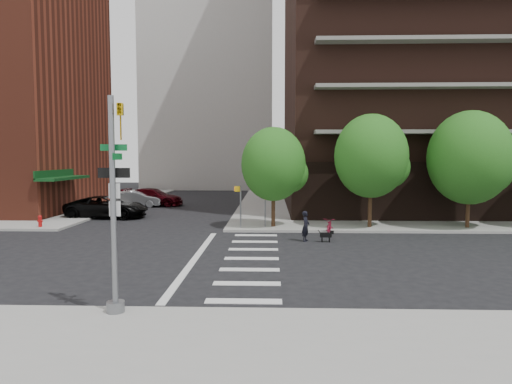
{
  "coord_description": "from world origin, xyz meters",
  "views": [
    {
      "loc": [
        3.84,
        -19.84,
        4.49
      ],
      "look_at": [
        3.0,
        6.0,
        2.5
      ],
      "focal_mm": 32.0,
      "sensor_mm": 36.0,
      "label": 1
    }
  ],
  "objects_px": {
    "parked_car_black": "(107,207)",
    "traffic_signal": "(115,222)",
    "scooter": "(330,226)",
    "fire_hydrant": "(40,220)",
    "dog_walker": "(306,226)",
    "parked_car_maroon": "(153,197)",
    "parked_car_silver": "(137,199)"
  },
  "relations": [
    {
      "from": "parked_car_maroon",
      "to": "scooter",
      "type": "bearing_deg",
      "value": -130.9
    },
    {
      "from": "scooter",
      "to": "parked_car_maroon",
      "type": "bearing_deg",
      "value": 145.4
    },
    {
      "from": "fire_hydrant",
      "to": "parked_car_maroon",
      "type": "relative_size",
      "value": 0.13
    },
    {
      "from": "fire_hydrant",
      "to": "scooter",
      "type": "distance_m",
      "value": 17.81
    },
    {
      "from": "dog_walker",
      "to": "parked_car_black",
      "type": "bearing_deg",
      "value": 77.35
    },
    {
      "from": "parked_car_black",
      "to": "scooter",
      "type": "xyz_separation_m",
      "value": [
        15.47,
        -6.61,
        -0.33
      ]
    },
    {
      "from": "traffic_signal",
      "to": "fire_hydrant",
      "type": "bearing_deg",
      "value": 123.26
    },
    {
      "from": "parked_car_maroon",
      "to": "parked_car_silver",
      "type": "relative_size",
      "value": 1.27
    },
    {
      "from": "parked_car_maroon",
      "to": "parked_car_silver",
      "type": "bearing_deg",
      "value": 140.73
    },
    {
      "from": "scooter",
      "to": "dog_walker",
      "type": "xyz_separation_m",
      "value": [
        -1.56,
        -2.23,
        0.33
      ]
    },
    {
      "from": "parked_car_maroon",
      "to": "parked_car_silver",
      "type": "xyz_separation_m",
      "value": [
        -1.17,
        -1.17,
        -0.08
      ]
    },
    {
      "from": "fire_hydrant",
      "to": "traffic_signal",
      "type": "bearing_deg",
      "value": -56.74
    },
    {
      "from": "parked_car_silver",
      "to": "scooter",
      "type": "bearing_deg",
      "value": -138.08
    },
    {
      "from": "parked_car_black",
      "to": "scooter",
      "type": "height_order",
      "value": "parked_car_black"
    },
    {
      "from": "traffic_signal",
      "to": "scooter",
      "type": "distance_m",
      "value": 16.14
    },
    {
      "from": "parked_car_black",
      "to": "parked_car_silver",
      "type": "xyz_separation_m",
      "value": [
        0.0,
        7.4,
        -0.1
      ]
    },
    {
      "from": "scooter",
      "to": "traffic_signal",
      "type": "bearing_deg",
      "value": -106.81
    },
    {
      "from": "dog_walker",
      "to": "scooter",
      "type": "bearing_deg",
      "value": -15.23
    },
    {
      "from": "parked_car_silver",
      "to": "scooter",
      "type": "xyz_separation_m",
      "value": [
        15.47,
        -14.01,
        -0.24
      ]
    },
    {
      "from": "traffic_signal",
      "to": "fire_hydrant",
      "type": "relative_size",
      "value": 8.2
    },
    {
      "from": "parked_car_maroon",
      "to": "parked_car_black",
      "type": "bearing_deg",
      "value": 178.04
    },
    {
      "from": "fire_hydrant",
      "to": "parked_car_black",
      "type": "distance_m",
      "value": 5.8
    },
    {
      "from": "scooter",
      "to": "parked_car_silver",
      "type": "bearing_deg",
      "value": 149.94
    },
    {
      "from": "dog_walker",
      "to": "fire_hydrant",
      "type": "bearing_deg",
      "value": 97.52
    },
    {
      "from": "traffic_signal",
      "to": "fire_hydrant",
      "type": "height_order",
      "value": "traffic_signal"
    },
    {
      "from": "fire_hydrant",
      "to": "parked_car_silver",
      "type": "distance_m",
      "value": 12.92
    },
    {
      "from": "traffic_signal",
      "to": "fire_hydrant",
      "type": "xyz_separation_m",
      "value": [
        -10.03,
        15.29,
        -2.15
      ]
    },
    {
      "from": "scooter",
      "to": "parked_car_black",
      "type": "bearing_deg",
      "value": 168.96
    },
    {
      "from": "parked_car_black",
      "to": "scooter",
      "type": "bearing_deg",
      "value": -110.95
    },
    {
      "from": "parked_car_black",
      "to": "traffic_signal",
      "type": "bearing_deg",
      "value": -157.23
    },
    {
      "from": "fire_hydrant",
      "to": "parked_car_black",
      "type": "height_order",
      "value": "parked_car_black"
    },
    {
      "from": "parked_car_maroon",
      "to": "dog_walker",
      "type": "bearing_deg",
      "value": -137.99
    }
  ]
}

